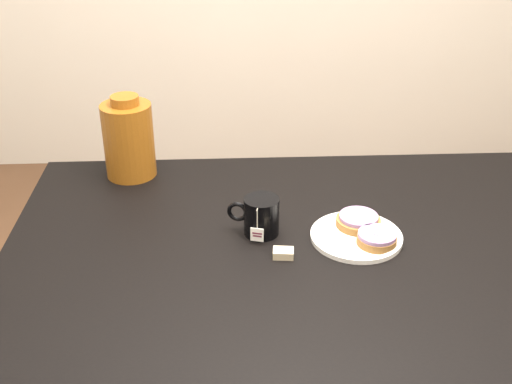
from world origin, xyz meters
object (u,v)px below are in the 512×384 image
plate (356,236)px  table (313,272)px  bagel_front (377,238)px  teabag_pouch (283,253)px  bagel_back (358,221)px  mug (261,216)px  bagel_package (129,139)px

plate → table: bearing=-173.5°
bagel_front → teabag_pouch: size_ratio=2.59×
bagel_back → mug: mug is taller
table → teabag_pouch: (-0.08, -0.05, 0.09)m
plate → bagel_package: (-0.55, 0.35, 0.10)m
mug → plate: bearing=6.2°
bagel_package → bagel_back: bearing=-29.1°
bagel_front → plate: bearing=133.6°
bagel_front → mug: (-0.25, 0.07, 0.02)m
bagel_front → mug: 0.27m
plate → mug: mug is taller
bagel_front → bagel_package: 0.71m
mug → bagel_back: bearing=16.5°
mug → bagel_package: bearing=152.1°
mug → bagel_package: bagel_package is taller
bagel_front → bagel_package: size_ratio=0.52×
plate → bagel_back: size_ratio=1.74×
plate → teabag_pouch: bearing=-159.5°
plate → bagel_front: size_ratio=1.79×
bagel_back → bagel_front: 0.08m
plate → mug: (-0.22, 0.04, 0.04)m
plate → bagel_front: bagel_front is taller
bagel_back → bagel_package: (-0.56, 0.31, 0.08)m
bagel_back → bagel_front: same height
table → teabag_pouch: size_ratio=31.11×
bagel_front → teabag_pouch: (-0.21, -0.03, -0.02)m
table → bagel_package: size_ratio=6.23×
plate → bagel_back: bearing=74.7°
teabag_pouch → bagel_front: bearing=6.9°
table → mug: (-0.12, 0.05, 0.13)m
plate → teabag_pouch: 0.18m
table → teabag_pouch: 0.13m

